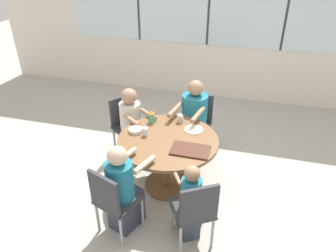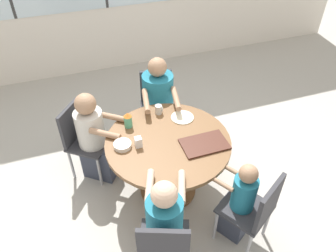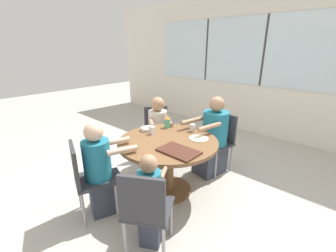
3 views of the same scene
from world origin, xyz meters
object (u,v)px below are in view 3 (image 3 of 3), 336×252
Objects in this scene: chair_for_woman_green_shirt at (157,128)px; milk_carton_small at (152,130)px; chair_for_toddler at (145,208)px; person_toddler at (151,203)px; person_man_teal_shirt at (102,173)px; coffee_mug at (193,128)px; person_woman_green_shirt at (158,133)px; chair_for_man_teal_shirt at (85,175)px; bowl_white_shallow at (147,129)px; chair_for_man_blue_shirt at (220,137)px; sippy_cup at (167,122)px; person_man_blue_shirt at (213,140)px.

chair_for_woman_green_shirt is 0.80m from milk_carton_small.
chair_for_toddler is 0.18m from person_toddler.
person_man_teal_shirt reaches higher than coffee_mug.
person_man_teal_shirt reaches higher than milk_carton_small.
coffee_mug is at bearing 122.59° from person_woman_green_shirt.
chair_for_man_teal_shirt is 1.00× the size of chair_for_toddler.
milk_carton_small is at bearing -15.47° from bowl_white_shallow.
bowl_white_shallow is at bearing 107.37° from person_toddler.
chair_for_man_teal_shirt is at bearing -93.94° from milk_carton_small.
person_man_teal_shirt reaches higher than person_toddler.
chair_for_toddler is (0.31, -1.79, 0.00)m from chair_for_man_blue_shirt.
milk_carton_small is at bearing -86.42° from sippy_cup.
person_man_teal_shirt is 0.86m from bowl_white_shallow.
bowl_white_shallow is at bearing 120.63° from person_man_teal_shirt.
person_man_blue_shirt reaches higher than sippy_cup.
chair_for_man_blue_shirt is 1.08m from milk_carton_small.
sippy_cup is at bearing 93.58° from milk_carton_small.
milk_carton_small reaches higher than bowl_white_shallow.
sippy_cup reaches higher than chair_for_woman_green_shirt.
person_toddler is 5.56× the size of bowl_white_shallow.
person_man_teal_shirt is 0.71m from person_toddler.
person_toddler reaches higher than sippy_cup.
sippy_cup is at bearing 101.75° from person_woman_green_shirt.
person_man_blue_shirt is at bearing 71.15° from chair_for_toddler.
chair_for_man_teal_shirt is 8.61× the size of coffee_mug.
person_man_teal_shirt is at bearing 57.12° from chair_for_woman_green_shirt.
coffee_mug is at bearing 86.09° from chair_for_man_blue_shirt.
sippy_cup reaches higher than chair_for_man_teal_shirt.
milk_carton_small is (-0.44, -0.77, 0.26)m from person_man_blue_shirt.
person_woman_green_shirt reaches higher than sippy_cup.
person_man_blue_shirt reaches higher than chair_for_woman_green_shirt.
chair_for_man_teal_shirt is 0.76× the size of person_man_blue_shirt.
person_toddler is at bearing 90.00° from chair_for_toddler.
chair_for_woman_green_shirt is 1.00× the size of chair_for_man_teal_shirt.
chair_for_toddler reaches higher than bowl_white_shallow.
sippy_cup is at bearing 94.30° from person_toddler.
chair_for_man_teal_shirt reaches higher than milk_carton_small.
person_toddler is 1.06m from milk_carton_small.
coffee_mug is (-0.14, -0.52, 0.25)m from chair_for_man_blue_shirt.
person_man_teal_shirt is at bearing -105.86° from coffee_mug.
chair_for_man_blue_shirt is 1.00× the size of chair_for_man_teal_shirt.
sippy_cup is (-0.80, 1.17, 0.29)m from chair_for_toddler.
person_woman_green_shirt reaches higher than bowl_white_shallow.
chair_for_woman_green_shirt is 0.61m from sippy_cup.
sippy_cup is (0.04, 1.24, 0.29)m from chair_for_man_teal_shirt.
chair_for_man_teal_shirt is 8.40× the size of milk_carton_small.
person_toddler is at bearing 109.03° from chair_for_man_blue_shirt.
person_man_blue_shirt is at bearing 94.87° from person_man_teal_shirt.
sippy_cup is 0.31m from milk_carton_small.
chair_for_woman_green_shirt is 0.68m from bowl_white_shallow.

